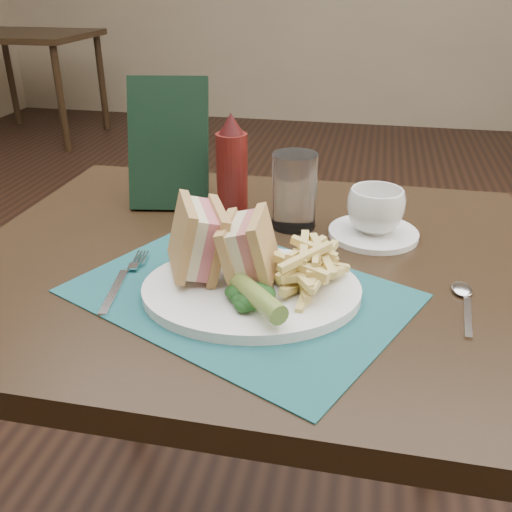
{
  "coord_description": "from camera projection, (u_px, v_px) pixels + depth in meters",
  "views": [
    {
      "loc": [
        0.17,
        -1.29,
        1.15
      ],
      "look_at": [
        0.03,
        -0.59,
        0.8
      ],
      "focal_mm": 40.0,
      "sensor_mm": 36.0,
      "label": 1
    }
  ],
  "objects": [
    {
      "name": "check_presenter",
      "position": [
        169.0,
        144.0,
        1.04
      ],
      "size": [
        0.16,
        0.11,
        0.23
      ],
      "primitive_type": "cube",
      "rotation": [
        -0.31,
        0.0,
        0.18
      ],
      "color": "black",
      "rests_on": "table_main"
    },
    {
      "name": "saucer",
      "position": [
        373.0,
        233.0,
        0.96
      ],
      "size": [
        0.18,
        0.18,
        0.01
      ],
      "primitive_type": "cylinder",
      "rotation": [
        0.0,
        0.0,
        -0.19
      ],
      "color": "white",
      "rests_on": "table_main"
    },
    {
      "name": "kale_garnish",
      "position": [
        249.0,
        296.0,
        0.73
      ],
      "size": [
        0.11,
        0.08,
        0.03
      ],
      "primitive_type": null,
      "color": "#133614",
      "rests_on": "plate"
    },
    {
      "name": "floor",
      "position": [
        288.0,
        407.0,
        1.68
      ],
      "size": [
        7.0,
        7.0,
        0.0
      ],
      "primitive_type": "plane",
      "color": "black",
      "rests_on": "ground"
    },
    {
      "name": "sandwich_half_b",
      "position": [
        234.0,
        247.0,
        0.77
      ],
      "size": [
        0.08,
        0.1,
        0.1
      ],
      "primitive_type": null,
      "rotation": [
        0.0,
        -0.24,
        0.05
      ],
      "color": "tan",
      "rests_on": "plate"
    },
    {
      "name": "fork",
      "position": [
        123.0,
        278.0,
        0.81
      ],
      "size": [
        0.06,
        0.17,
        0.01
      ],
      "primitive_type": null,
      "rotation": [
        0.0,
        0.0,
        0.17
      ],
      "color": "silver",
      "rests_on": "placemat"
    },
    {
      "name": "ketchup_bottle",
      "position": [
        232.0,
        166.0,
        1.0
      ],
      "size": [
        0.07,
        0.07,
        0.19
      ],
      "primitive_type": null,
      "rotation": [
        0.0,
        0.0,
        -0.34
      ],
      "color": "#53110E",
      "rests_on": "table_main"
    },
    {
      "name": "fries_pile",
      "position": [
        307.0,
        264.0,
        0.77
      ],
      "size": [
        0.18,
        0.2,
        0.06
      ],
      "primitive_type": null,
      "color": "#DEC66F",
      "rests_on": "plate"
    },
    {
      "name": "spoon",
      "position": [
        466.0,
        305.0,
        0.76
      ],
      "size": [
        0.05,
        0.15,
        0.01
      ],
      "primitive_type": null,
      "rotation": [
        0.0,
        0.0,
        -0.1
      ],
      "color": "silver",
      "rests_on": "table_main"
    },
    {
      "name": "sandwich_half_a",
      "position": [
        182.0,
        239.0,
        0.78
      ],
      "size": [
        0.12,
        0.13,
        0.11
      ],
      "primitive_type": null,
      "rotation": [
        0.0,
        0.24,
        0.44
      ],
      "color": "tan",
      "rests_on": "plate"
    },
    {
      "name": "plate",
      "position": [
        252.0,
        290.0,
        0.78
      ],
      "size": [
        0.34,
        0.29,
        0.01
      ],
      "primitive_type": null,
      "rotation": [
        0.0,
        0.0,
        0.18
      ],
      "color": "white",
      "rests_on": "placemat"
    },
    {
      "name": "table_bg_left",
      "position": [
        34.0,
        87.0,
        4.19
      ],
      "size": [
        0.9,
        0.75,
        0.75
      ],
      "primitive_type": null,
      "color": "black",
      "rests_on": "ground"
    },
    {
      "name": "table_main",
      "position": [
        252.0,
        433.0,
        1.07
      ],
      "size": [
        0.9,
        0.75,
        0.75
      ],
      "primitive_type": null,
      "color": "black",
      "rests_on": "ground"
    },
    {
      "name": "wall_back",
      "position": [
        353.0,
        124.0,
        4.73
      ],
      "size": [
        6.0,
        0.0,
        6.0
      ],
      "primitive_type": "plane",
      "rotation": [
        1.57,
        0.0,
        0.0
      ],
      "color": "gray",
      "rests_on": "ground"
    },
    {
      "name": "placemat",
      "position": [
        240.0,
        293.0,
        0.79
      ],
      "size": [
        0.53,
        0.47,
        0.0
      ],
      "primitive_type": "cube",
      "rotation": [
        0.0,
        0.0,
        -0.44
      ],
      "color": "#194D51",
      "rests_on": "table_main"
    },
    {
      "name": "pickle_spear",
      "position": [
        255.0,
        295.0,
        0.71
      ],
      "size": [
        0.1,
        0.11,
        0.03
      ],
      "primitive_type": "cylinder",
      "rotation": [
        1.54,
        0.0,
        0.71
      ],
      "color": "olive",
      "rests_on": "plate"
    },
    {
      "name": "drinking_glass",
      "position": [
        294.0,
        191.0,
        0.97
      ],
      "size": [
        0.09,
        0.09,
        0.13
      ],
      "primitive_type": "cylinder",
      "rotation": [
        0.0,
        0.0,
        0.18
      ],
      "color": "white",
      "rests_on": "table_main"
    },
    {
      "name": "coffee_cup",
      "position": [
        376.0,
        210.0,
        0.94
      ],
      "size": [
        0.12,
        0.12,
        0.07
      ],
      "primitive_type": "imported",
      "rotation": [
        0.0,
        0.0,
        0.42
      ],
      "color": "white",
      "rests_on": "saucer"
    }
  ]
}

